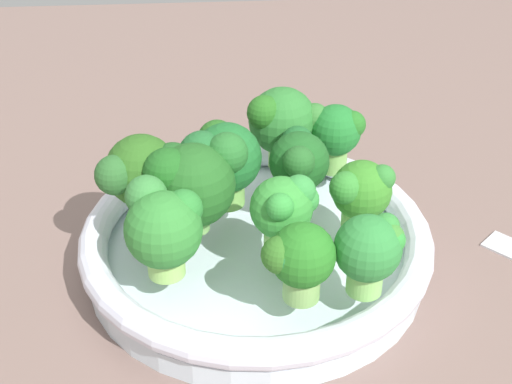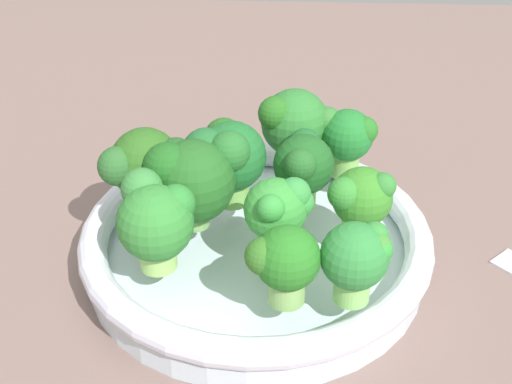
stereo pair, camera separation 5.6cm
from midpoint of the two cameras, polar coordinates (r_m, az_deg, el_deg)
The scene contains 13 objects.
ground_plane at distance 59.64cm, azimuth -4.59°, elevation -7.76°, with size 130.00×130.00×2.50cm, color #7B625A.
bowl at distance 58.82cm, azimuth -2.73°, elevation -4.16°, with size 27.62×27.62×4.08cm.
broccoli_floret_0 at distance 57.80cm, azimuth -4.80°, elevation 2.59°, with size 6.05×5.54×7.20cm.
broccoli_floret_1 at distance 55.55cm, azimuth -8.04°, elevation 0.94°, with size 7.49×6.81×7.26cm.
broccoli_floret_2 at distance 51.58cm, azimuth -10.23°, elevation -2.68°, with size 6.21×5.50×6.78cm.
broccoli_floret_3 at distance 62.48cm, azimuth 3.50°, elevation 4.63°, with size 4.36×5.40×6.08cm.
broccoli_floret_4 at distance 57.90cm, azimuth 0.55°, elevation 2.29°, with size 6.08×4.77×6.27cm.
broccoli_floret_5 at distance 55.60cm, azimuth 5.17°, elevation -0.07°, with size 4.57×5.03×5.61cm.
broccoli_floret_6 at distance 52.46cm, azimuth -0.83°, elevation -1.41°, with size 4.90×5.03×6.24cm.
broccoli_floret_7 at distance 56.84cm, azimuth -11.73°, elevation 1.40°, with size 5.72×6.14×7.14cm.
broccoli_floret_8 at distance 49.53cm, azimuth 5.66°, elevation -4.49°, with size 4.60×4.74×5.95cm.
broccoli_floret_9 at distance 48.68cm, azimuth -0.11°, elevation -5.23°, with size 4.44×5.02×5.81cm.
broccoli_floret_10 at distance 62.73cm, azimuth -0.71°, elevation 5.41°, with size 6.18×5.95×7.26cm.
Camera 1 is at (44.87, -1.32, 37.96)cm, focal length 52.11 mm.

